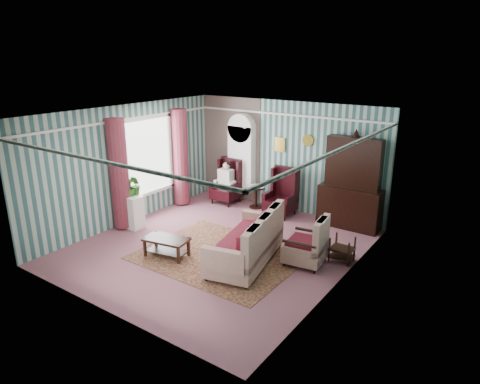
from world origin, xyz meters
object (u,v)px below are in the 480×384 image
Objects in this scene: bookcase at (241,163)px; coffee_table at (167,247)px; wingback_left at (226,182)px; plant_stand at (132,212)px; floral_armchair at (305,242)px; wingback_right at (281,193)px; round_side_table at (256,197)px; sofa at (245,241)px; seated_woman at (226,183)px; nest_table at (342,249)px; dresser_hutch at (352,180)px.

coffee_table is at bearing -78.80° from bookcase.
coffee_table is at bearing -73.64° from wingback_left.
floral_armchair is (4.30, 0.67, 0.07)m from plant_stand.
wingback_right reaches higher than round_side_table.
seated_woman is at bearing 29.81° from sofa.
sofa is (2.25, -3.12, -0.63)m from bookcase.
wingback_left is 2.08× the size of round_side_table.
plant_stand is 0.37× the size of sofa.
nest_table is at bearing 13.84° from plant_stand.
round_side_table is at bearing 151.80° from nest_table.
round_side_table is at bearing 16.38° from sofa.
wingback_right is 1.33× the size of floral_armchair.
nest_table is (0.57, -1.82, -0.91)m from dresser_hutch.
dresser_hutch reaches higher than seated_woman.
wingback_right reaches higher than plant_stand.
sofa is 2.35× the size of coffee_table.
nest_table is (2.32, -1.55, -0.35)m from wingback_right.
bookcase is 0.68m from wingback_left.
wingback_left is at bearing 51.72° from floral_armchair.
plant_stand is (-1.05, -3.14, -0.72)m from bookcase.
sofa is at bearing -47.52° from wingback_left.
sofa is 1.19m from floral_armchair.
bookcase reaches higher than seated_woman.
coffee_table is (0.11, -3.58, -0.09)m from round_side_table.
wingback_left is 1.36× the size of coffee_table.
wingback_right is 1.75m from seated_woman.
sofa is at bearing 24.99° from coffee_table.
nest_table is at bearing -54.78° from floral_armchair.
wingback_left is at bearing 106.36° from coffee_table.
dresser_hutch is 2.11m from nest_table.
wingback_left reaches higher than floral_armchair.
bookcase is 1.63m from wingback_right.
dresser_hutch reaches higher than floral_armchair.
coffee_table is at bearing 110.83° from floral_armchair.
dresser_hutch is 2.51× the size of floral_armchair.
bookcase is 3.90m from sofa.
plant_stand is at bearing 159.45° from coffee_table.
bookcase is at bearing 71.51° from plant_stand.
plant_stand is at bearing 91.30° from floral_armchair.
seated_woman is at bearing 51.72° from floral_armchair.
wingback_right is 2.81m from nest_table.
wingback_right is at bearing 2.69° from sofa.
plant_stand is at bearing -106.22° from wingback_left.
floral_armchair is at bearing -90.00° from dresser_hutch.
coffee_table is (-2.49, -3.70, -0.97)m from dresser_hutch.
dresser_hutch reaches higher than coffee_table.
sofa is at bearing -47.52° from seated_woman.
wingback_right is at bearing 47.16° from plant_stand.
round_side_table is 0.64× the size of floral_armchair.
dresser_hutch is at bearing 4.41° from wingback_left.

